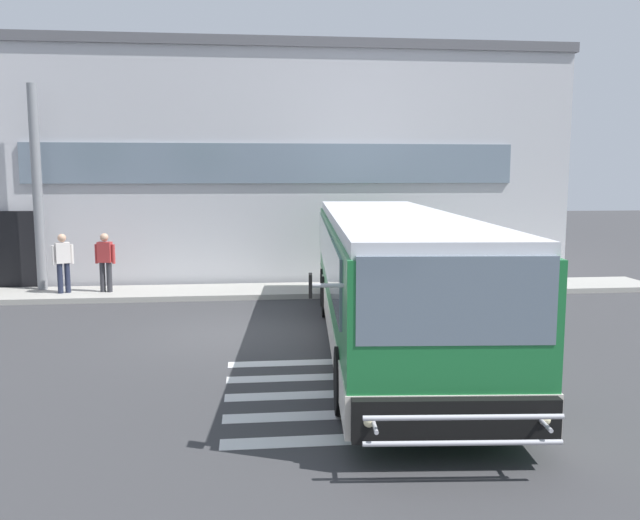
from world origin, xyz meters
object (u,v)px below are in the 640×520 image
at_px(entry_support_column, 37,188).
at_px(bus_main_foreground, 390,280).
at_px(passenger_by_doorway, 105,259).
at_px(passenger_near_column, 63,259).

bearing_deg(entry_support_column, bus_main_foreground, -36.72).
height_order(bus_main_foreground, passenger_by_doorway, bus_main_foreground).
distance_m(entry_support_column, passenger_by_doorway, 2.87).
bearing_deg(entry_support_column, passenger_near_column, -40.80).
height_order(bus_main_foreground, passenger_near_column, bus_main_foreground).
height_order(passenger_near_column, passenger_by_doorway, same).
xyz_separation_m(entry_support_column, bus_main_foreground, (8.87, -6.62, -1.74)).
distance_m(entry_support_column, bus_main_foreground, 11.21).
bearing_deg(passenger_near_column, passenger_by_doorway, 0.94).
relative_size(entry_support_column, passenger_by_doorway, 3.50).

